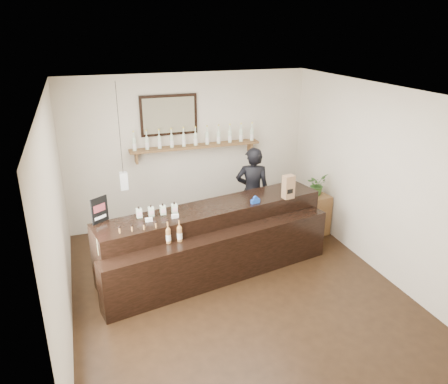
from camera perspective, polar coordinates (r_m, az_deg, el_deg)
ground at (r=6.50m, az=1.38°, el=-12.28°), size 5.00×5.00×0.00m
room_shell at (r=5.75m, az=1.53°, el=2.05°), size 5.00×5.00×5.00m
back_wall_decor at (r=7.88m, az=-5.57°, el=7.64°), size 2.66×0.96×1.69m
counter at (r=6.70m, az=-1.10°, el=-6.52°), size 3.67×1.65×1.18m
promo_sign at (r=6.22m, az=-15.94°, el=-2.27°), size 0.23×0.17×0.37m
paper_bag at (r=6.90m, az=8.40°, el=0.67°), size 0.19×0.15×0.37m
tape_dispenser at (r=6.69m, az=4.11°, el=-1.10°), size 0.15×0.08×0.12m
side_cabinet at (r=8.10m, az=11.73°, el=-2.72°), size 0.45×0.56×0.73m
potted_plant at (r=7.90m, az=12.03°, el=0.99°), size 0.44×0.42×0.38m
shopkeeper at (r=7.68m, az=3.74°, el=0.77°), size 0.78×0.64×1.83m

